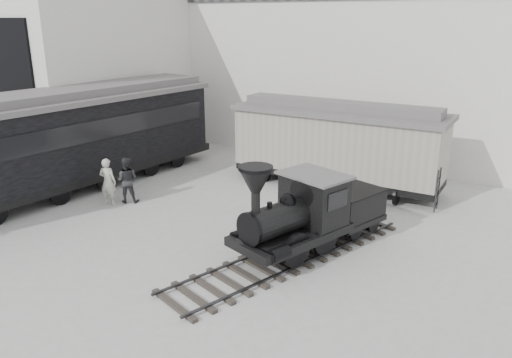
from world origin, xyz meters
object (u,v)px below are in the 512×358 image
Objects in this scene: visitor_a at (108,182)px; visitor_b at (127,180)px; locomotive at (306,217)px; passenger_coach at (73,139)px; boxcar at (338,143)px.

visitor_a reaches higher than visitor_b.
locomotive is 0.60× the size of passenger_coach.
locomotive is at bearing 2.90° from passenger_coach.
locomotive is at bearing -76.12° from boxcar.
boxcar reaches higher than visitor_a.
boxcar is (-1.67, 6.69, 0.82)m from locomotive.
boxcar is 0.60× the size of passenger_coach.
locomotive is 6.94m from boxcar.
visitor_b is (-6.52, -6.28, -1.05)m from boxcar.
visitor_a is at bearing -9.51° from passenger_coach.
visitor_b is at bearing -136.21° from boxcar.
visitor_b is at bearing 2.84° from passenger_coach.
passenger_coach reaches higher than visitor_b.
visitor_a is at bearing -135.68° from boxcar.
boxcar is at bearing -167.26° from visitor_b.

